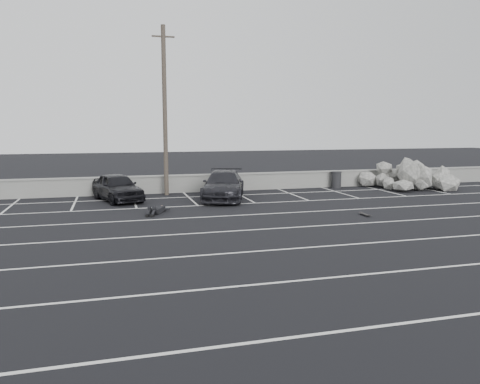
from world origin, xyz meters
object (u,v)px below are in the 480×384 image
object	(u,v)px
car_right	(223,185)
skateboard	(365,214)
trash_bin	(336,180)
riprap_pile	(415,180)
person	(158,207)
car_left	(117,187)
utility_pole	(165,111)

from	to	relation	value
car_right	skateboard	size ratio (longest dim) A/B	7.52
trash_bin	riprap_pile	distance (m)	4.95
person	trash_bin	bearing A→B (deg)	50.32
person	car_left	bearing A→B (deg)	137.82
skateboard	car_left	bearing A→B (deg)	145.80
car_left	person	xyz separation A→B (m)	(1.74, -4.06, -0.50)
trash_bin	riprap_pile	xyz separation A→B (m)	(4.66, -1.68, 0.04)
car_right	skateboard	distance (m)	8.10
utility_pole	riprap_pile	xyz separation A→B (m)	(15.56, -1.44, -4.23)
trash_bin	riprap_pile	bearing A→B (deg)	-19.83
car_left	utility_pole	size ratio (longest dim) A/B	0.45
utility_pole	person	size ratio (longest dim) A/B	3.76
utility_pole	skateboard	bearing A→B (deg)	-48.74
utility_pole	skateboard	distance (m)	12.62
riprap_pile	car_left	bearing A→B (deg)	-179.94
car_left	skateboard	xyz separation A→B (m)	(10.48, -7.34, -0.67)
car_left	utility_pole	bearing A→B (deg)	8.97
car_right	trash_bin	xyz separation A→B (m)	(8.09, 2.64, -0.22)
utility_pole	riprap_pile	size ratio (longest dim) A/B	1.75
person	car_right	bearing A→B (deg)	63.69
car_left	person	world-z (taller)	car_left
person	skateboard	distance (m)	9.34
utility_pole	trash_bin	world-z (taller)	utility_pole
car_right	skateboard	xyz separation A→B (m)	(4.90, -6.41, -0.69)
car_left	trash_bin	size ratio (longest dim) A/B	4.09
car_left	trash_bin	xyz separation A→B (m)	(13.67, 1.70, -0.20)
car_left	skateboard	size ratio (longest dim) A/B	6.19
utility_pole	skateboard	world-z (taller)	utility_pole
trash_bin	skateboard	size ratio (longest dim) A/B	1.51
car_right	person	xyz separation A→B (m)	(-3.83, -3.12, -0.52)
car_right	utility_pole	distance (m)	5.47
car_left	trash_bin	distance (m)	13.77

